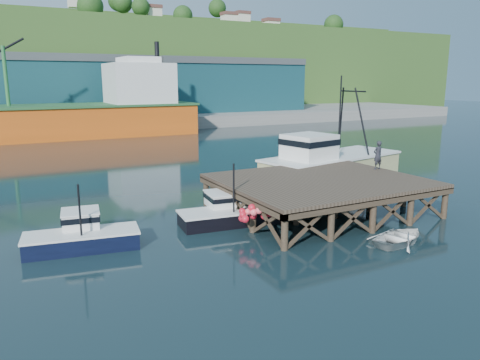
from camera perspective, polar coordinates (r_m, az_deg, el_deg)
ground at (r=27.16m, az=0.31°, el=-5.37°), size 300.00×300.00×0.00m
wharf at (r=29.43m, az=9.96°, el=-0.26°), size 12.00×10.00×2.62m
far_quay at (r=93.89m, az=-20.51°, el=7.04°), size 160.00×40.00×2.00m
warehouse_mid at (r=88.68m, az=-20.33°, el=10.36°), size 28.00×16.00×9.00m
warehouse_right at (r=97.46m, az=-2.28°, el=11.20°), size 30.00×16.00×9.00m
cargo_ship at (r=71.08m, az=-25.01°, el=7.13°), size 55.50×10.00×13.75m
hillside at (r=123.45m, az=-22.81°, el=12.58°), size 220.00×50.00×22.00m
boat_navy at (r=24.50m, az=-18.73°, el=-6.33°), size 5.69×3.40×3.41m
boat_black at (r=27.21m, az=-1.36°, el=-3.87°), size 6.10×5.09×3.64m
trawler at (r=38.53m, az=10.85°, el=2.34°), size 13.29×6.90×8.47m
dinghy at (r=25.26m, az=18.94°, el=-6.58°), size 3.84×3.08×0.71m
dockworker at (r=33.40m, az=16.45°, el=2.93°), size 0.73×0.49×1.96m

